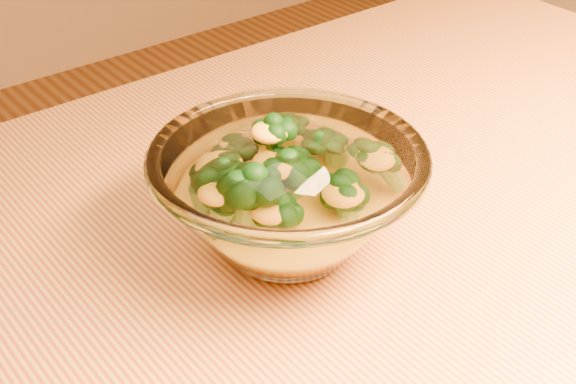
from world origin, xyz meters
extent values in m
cube|color=#B68436|center=(0.00, 0.00, 0.73)|extent=(1.20, 0.80, 0.04)
cylinder|color=brown|center=(0.54, 0.34, 0.35)|extent=(0.06, 0.06, 0.71)
ellipsoid|color=white|center=(0.06, 0.10, 0.76)|extent=(0.08, 0.08, 0.02)
torus|color=white|center=(0.06, 0.10, 0.83)|extent=(0.19, 0.19, 0.01)
ellipsoid|color=#FF9C15|center=(0.06, 0.10, 0.78)|extent=(0.11, 0.11, 0.03)
camera|label=1|loc=(-0.22, -0.26, 1.11)|focal=50.00mm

